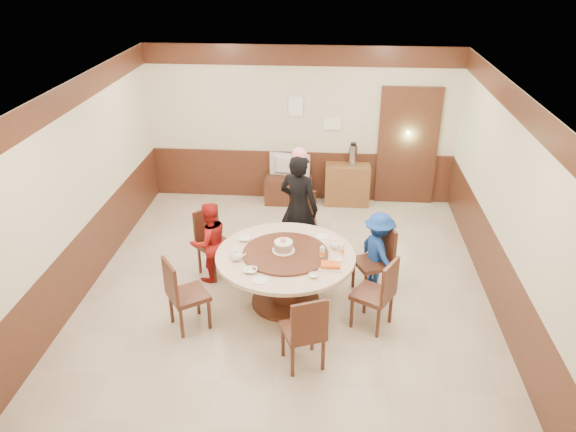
# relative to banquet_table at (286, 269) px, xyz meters

# --- Properties ---
(room) EXTENTS (6.00, 6.04, 2.84)m
(room) POSITION_rel_banquet_table_xyz_m (0.00, 0.48, 0.55)
(room) COLOR #C4B19C
(room) RESTS_ON ground
(banquet_table) EXTENTS (1.80, 1.80, 0.78)m
(banquet_table) POSITION_rel_banquet_table_xyz_m (0.00, 0.00, 0.00)
(banquet_table) COLOR #442115
(banquet_table) RESTS_ON ground
(chair_0) EXTENTS (0.59, 0.58, 0.97)m
(chair_0) POSITION_rel_banquet_table_xyz_m (1.17, 0.38, -0.23)
(chair_0) COLOR #442115
(chair_0) RESTS_ON ground
(chair_1) EXTENTS (0.50, 0.51, 0.97)m
(chair_1) POSITION_rel_banquet_table_xyz_m (0.16, 1.33, -0.23)
(chair_1) COLOR #442115
(chair_1) RESTS_ON ground
(chair_2) EXTENTS (0.62, 0.62, 0.97)m
(chair_2) POSITION_rel_banquet_table_xyz_m (-1.07, 0.69, -0.23)
(chair_2) COLOR #442115
(chair_2) RESTS_ON ground
(chair_3) EXTENTS (0.62, 0.61, 0.97)m
(chair_3) POSITION_rel_banquet_table_xyz_m (-1.17, -0.60, -0.23)
(chair_3) COLOR #442115
(chair_3) RESTS_ON ground
(chair_4) EXTENTS (0.57, 0.58, 0.97)m
(chair_4) POSITION_rel_banquet_table_xyz_m (0.30, -1.19, -0.23)
(chair_4) COLOR #442115
(chair_4) RESTS_ON ground
(chair_5) EXTENTS (0.60, 0.60, 0.97)m
(chair_5) POSITION_rel_banquet_table_xyz_m (1.13, -0.40, -0.23)
(chair_5) COLOR #442115
(chair_5) RESTS_ON ground
(person_standing) EXTENTS (0.72, 0.61, 1.68)m
(person_standing) POSITION_rel_banquet_table_xyz_m (0.09, 1.23, 0.30)
(person_standing) COLOR black
(person_standing) RESTS_ON ground
(person_red) EXTENTS (0.73, 0.70, 1.18)m
(person_red) POSITION_rel_banquet_table_xyz_m (-1.11, 0.52, 0.06)
(person_red) COLOR #A01815
(person_red) RESTS_ON ground
(person_blue) EXTENTS (0.72, 0.85, 1.14)m
(person_blue) POSITION_rel_banquet_table_xyz_m (1.23, 0.47, 0.04)
(person_blue) COLOR #173C96
(person_blue) RESTS_ON ground
(birthday_cake) EXTENTS (0.30, 0.30, 0.20)m
(birthday_cake) POSITION_rel_banquet_table_xyz_m (-0.03, 0.03, 0.32)
(birthday_cake) COLOR white
(birthday_cake) RESTS_ON banquet_table
(teapot_left) EXTENTS (0.17, 0.15, 0.13)m
(teapot_left) POSITION_rel_banquet_table_xyz_m (-0.61, -0.19, 0.28)
(teapot_left) COLOR white
(teapot_left) RESTS_ON banquet_table
(teapot_right) EXTENTS (0.17, 0.15, 0.13)m
(teapot_right) POSITION_rel_banquet_table_xyz_m (0.64, 0.21, 0.28)
(teapot_right) COLOR white
(teapot_right) RESTS_ON banquet_table
(bowl_0) EXTENTS (0.17, 0.17, 0.04)m
(bowl_0) POSITION_rel_banquet_table_xyz_m (-0.58, 0.33, 0.24)
(bowl_0) COLOR white
(bowl_0) RESTS_ON banquet_table
(bowl_1) EXTENTS (0.12, 0.12, 0.04)m
(bowl_1) POSITION_rel_banquet_table_xyz_m (0.38, -0.51, 0.24)
(bowl_1) COLOR white
(bowl_1) RESTS_ON banquet_table
(bowl_2) EXTENTS (0.17, 0.17, 0.04)m
(bowl_2) POSITION_rel_banquet_table_xyz_m (-0.39, -0.46, 0.24)
(bowl_2) COLOR white
(bowl_2) RESTS_ON banquet_table
(bowl_3) EXTENTS (0.14, 0.14, 0.04)m
(bowl_3) POSITION_rel_banquet_table_xyz_m (0.66, -0.14, 0.24)
(bowl_3) COLOR white
(bowl_3) RESTS_ON banquet_table
(saucer_near) EXTENTS (0.18, 0.18, 0.01)m
(saucer_near) POSITION_rel_banquet_table_xyz_m (-0.25, -0.65, 0.22)
(saucer_near) COLOR white
(saucer_near) RESTS_ON banquet_table
(saucer_far) EXTENTS (0.18, 0.18, 0.01)m
(saucer_far) POSITION_rel_banquet_table_xyz_m (0.45, 0.50, 0.22)
(saucer_far) COLOR white
(saucer_far) RESTS_ON banquet_table
(shrimp_platter) EXTENTS (0.30, 0.20, 0.06)m
(shrimp_platter) POSITION_rel_banquet_table_xyz_m (0.58, -0.29, 0.24)
(shrimp_platter) COLOR white
(shrimp_platter) RESTS_ON banquet_table
(bottle_0) EXTENTS (0.06, 0.06, 0.16)m
(bottle_0) POSITION_rel_banquet_table_xyz_m (0.47, -0.06, 0.30)
(bottle_0) COLOR white
(bottle_0) RESTS_ON banquet_table
(bottle_1) EXTENTS (0.06, 0.06, 0.16)m
(bottle_1) POSITION_rel_banquet_table_xyz_m (0.72, 0.02, 0.30)
(bottle_1) COLOR white
(bottle_1) RESTS_ON banquet_table
(tv_stand) EXTENTS (0.85, 0.45, 0.50)m
(tv_stand) POSITION_rel_banquet_table_xyz_m (-0.21, 3.22, -0.28)
(tv_stand) COLOR #442115
(tv_stand) RESTS_ON ground
(television) EXTENTS (0.75, 0.21, 0.43)m
(television) POSITION_rel_banquet_table_xyz_m (-0.21, 3.22, 0.18)
(television) COLOR gray
(television) RESTS_ON tv_stand
(side_cabinet) EXTENTS (0.80, 0.40, 0.75)m
(side_cabinet) POSITION_rel_banquet_table_xyz_m (0.86, 3.25, -0.16)
(side_cabinet) COLOR brown
(side_cabinet) RESTS_ON ground
(thermos) EXTENTS (0.15, 0.15, 0.38)m
(thermos) POSITION_rel_banquet_table_xyz_m (0.93, 3.25, 0.41)
(thermos) COLOR silver
(thermos) RESTS_ON side_cabinet
(notice_left) EXTENTS (0.25, 0.00, 0.35)m
(notice_left) POSITION_rel_banquet_table_xyz_m (-0.11, 3.42, 1.22)
(notice_left) COLOR white
(notice_left) RESTS_ON room
(notice_right) EXTENTS (0.30, 0.00, 0.22)m
(notice_right) POSITION_rel_banquet_table_xyz_m (0.54, 3.42, 0.92)
(notice_right) COLOR white
(notice_right) RESTS_ON room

